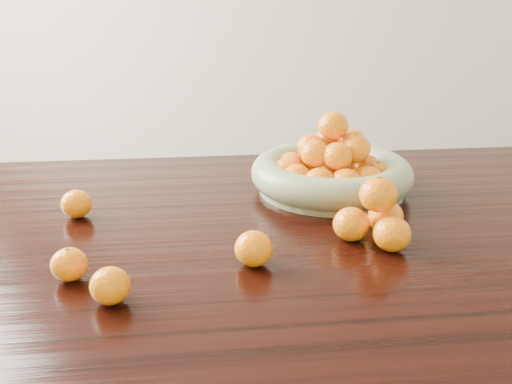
{
  "coord_description": "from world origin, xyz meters",
  "views": [
    {
      "loc": [
        -0.13,
        -1.02,
        1.2
      ],
      "look_at": [
        -0.02,
        -0.02,
        0.83
      ],
      "focal_mm": 40.0,
      "sensor_mm": 36.0,
      "label": 1
    }
  ],
  "objects": [
    {
      "name": "dining_table",
      "position": [
        0.0,
        0.0,
        0.66
      ],
      "size": [
        2.0,
        1.0,
        0.75
      ],
      "color": "black",
      "rests_on": "ground"
    },
    {
      "name": "fruit_bowl",
      "position": [
        0.18,
        0.19,
        0.8
      ],
      "size": [
        0.37,
        0.37,
        0.18
      ],
      "rotation": [
        0.0,
        0.0,
        0.03
      ],
      "color": "gray",
      "rests_on": "dining_table"
    },
    {
      "name": "orange_pyramid",
      "position": [
        0.2,
        -0.09,
        0.8
      ],
      "size": [
        0.14,
        0.15,
        0.12
      ],
      "rotation": [
        0.0,
        0.0,
        0.34
      ],
      "color": "orange",
      "rests_on": "dining_table"
    },
    {
      "name": "loose_orange_0",
      "position": [
        -0.33,
        -0.18,
        0.78
      ],
      "size": [
        0.06,
        0.06,
        0.05
      ],
      "primitive_type": "ellipsoid",
      "color": "orange",
      "rests_on": "dining_table"
    },
    {
      "name": "loose_orange_1",
      "position": [
        -0.26,
        -0.26,
        0.78
      ],
      "size": [
        0.06,
        0.06,
        0.06
      ],
      "primitive_type": "ellipsoid",
      "color": "orange",
      "rests_on": "dining_table"
    },
    {
      "name": "loose_orange_2",
      "position": [
        -0.04,
        -0.16,
        0.78
      ],
      "size": [
        0.07,
        0.07,
        0.06
      ],
      "primitive_type": "ellipsoid",
      "color": "orange",
      "rests_on": "dining_table"
    },
    {
      "name": "loose_orange_3",
      "position": [
        -0.37,
        0.09,
        0.78
      ],
      "size": [
        0.06,
        0.06,
        0.06
      ],
      "primitive_type": "ellipsoid",
      "color": "orange",
      "rests_on": "dining_table"
    }
  ]
}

